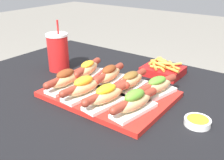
# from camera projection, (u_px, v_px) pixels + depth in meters

# --- Properties ---
(serving_tray) EXTENTS (0.43, 0.32, 0.02)m
(serving_tray) POSITION_uv_depth(u_px,v_px,m) (109.00, 94.00, 0.94)
(serving_tray) COLOR red
(serving_tray) RESTS_ON patio_table
(hot_dog_0) EXTENTS (0.06, 0.21, 0.07)m
(hot_dog_0) POSITION_uv_depth(u_px,v_px,m) (66.00, 79.00, 0.96)
(hot_dog_0) COLOR white
(hot_dog_0) RESTS_ON serving_tray
(hot_dog_1) EXTENTS (0.08, 0.21, 0.07)m
(hot_dog_1) POSITION_uv_depth(u_px,v_px,m) (84.00, 87.00, 0.90)
(hot_dog_1) COLOR white
(hot_dog_1) RESTS_ON serving_tray
(hot_dog_2) EXTENTS (0.09, 0.20, 0.07)m
(hot_dog_2) POSITION_uv_depth(u_px,v_px,m) (107.00, 96.00, 0.84)
(hot_dog_2) COLOR white
(hot_dog_2) RESTS_ON serving_tray
(hot_dog_3) EXTENTS (0.09, 0.20, 0.08)m
(hot_dog_3) POSITION_uv_depth(u_px,v_px,m) (134.00, 102.00, 0.80)
(hot_dog_3) COLOR white
(hot_dog_3) RESTS_ON serving_tray
(hot_dog_4) EXTENTS (0.09, 0.20, 0.06)m
(hot_dog_4) POSITION_uv_depth(u_px,v_px,m) (88.00, 69.00, 1.06)
(hot_dog_4) COLOR white
(hot_dog_4) RESTS_ON serving_tray
(hot_dog_5) EXTENTS (0.08, 0.21, 0.07)m
(hot_dog_5) POSITION_uv_depth(u_px,v_px,m) (109.00, 75.00, 1.00)
(hot_dog_5) COLOR white
(hot_dog_5) RESTS_ON serving_tray
(hot_dog_6) EXTENTS (0.06, 0.21, 0.07)m
(hot_dog_6) POSITION_uv_depth(u_px,v_px,m) (130.00, 81.00, 0.95)
(hot_dog_6) COLOR white
(hot_dog_6) RESTS_ON serving_tray
(hot_dog_7) EXTENTS (0.09, 0.20, 0.07)m
(hot_dog_7) POSITION_uv_depth(u_px,v_px,m) (157.00, 86.00, 0.90)
(hot_dog_7) COLOR white
(hot_dog_7) RESTS_ON serving_tray
(sauce_bowl) EXTENTS (0.08, 0.08, 0.02)m
(sauce_bowl) POSITION_uv_depth(u_px,v_px,m) (197.00, 121.00, 0.77)
(sauce_bowl) COLOR white
(sauce_bowl) RESTS_ON patio_table
(drink_cup) EXTENTS (0.09, 0.09, 0.23)m
(drink_cup) POSITION_uv_depth(u_px,v_px,m) (58.00, 52.00, 1.16)
(drink_cup) COLOR red
(drink_cup) RESTS_ON patio_table
(fries_basket) EXTENTS (0.17, 0.14, 0.06)m
(fries_basket) POSITION_uv_depth(u_px,v_px,m) (163.00, 70.00, 1.13)
(fries_basket) COLOR #B21919
(fries_basket) RESTS_ON patio_table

